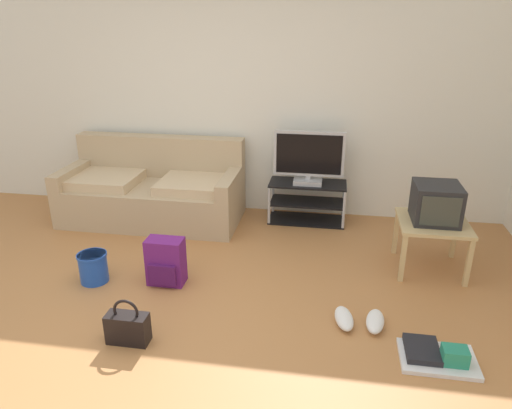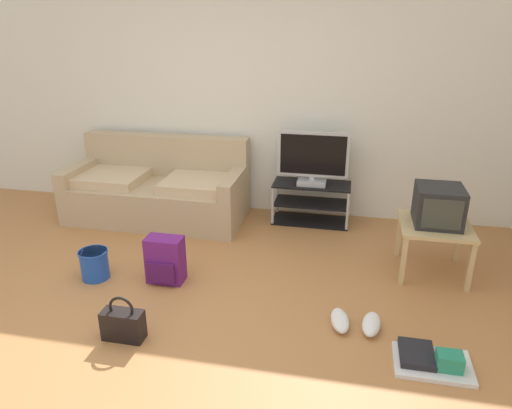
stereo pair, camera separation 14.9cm
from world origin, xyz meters
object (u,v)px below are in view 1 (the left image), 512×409
cleaning_bucket (93,267)px  backpack (166,262)px  sneakers_pair (359,320)px  handbag (128,327)px  couch (154,191)px  tv_stand (307,202)px  floor_tray (437,356)px  crt_tv (436,203)px  side_table (433,228)px  flat_tv (309,158)px

cleaning_bucket → backpack: bearing=7.2°
sneakers_pair → backpack: bearing=167.8°
handbag → sneakers_pair: handbag is taller
sneakers_pair → couch: bearing=142.6°
handbag → sneakers_pair: bearing=16.0°
tv_stand → floor_tray: size_ratio=1.69×
tv_stand → backpack: (-1.08, -1.52, -0.03)m
tv_stand → floor_tray: (1.00, -2.17, -0.18)m
couch → crt_tv: (2.83, -0.70, 0.31)m
crt_tv → side_table: bearing=-90.0°
crt_tv → backpack: crt_tv is taller
tv_stand → cleaning_bucket: bearing=-136.8°
backpack → sneakers_pair: (1.59, -0.34, -0.15)m
handbag → cleaning_bucket: size_ratio=1.31×
flat_tv → sneakers_pair: 2.03m
tv_stand → handbag: bearing=-114.9°
floor_tray → tv_stand: bearing=114.6°
flat_tv → cleaning_bucket: bearing=-137.2°
floor_tray → crt_tv: bearing=83.5°
flat_tv → sneakers_pair: size_ratio=1.90×
flat_tv → floor_tray: size_ratio=1.52×
couch → flat_tv: size_ratio=2.59×
couch → backpack: 1.47m
crt_tv → sneakers_pair: (-0.63, -0.98, -0.58)m
crt_tv → cleaning_bucket: bearing=-165.9°
couch → backpack: size_ratio=4.78×
tv_stand → floor_tray: bearing=-65.4°
couch → side_table: bearing=-14.1°
flat_tv → backpack: flat_tv is taller
flat_tv → crt_tv: size_ratio=1.86×
floor_tray → handbag: bearing=-176.1°
tv_stand → cleaning_bucket: 2.33m
cleaning_bucket → floor_tray: cleaning_bucket is taller
couch → sneakers_pair: couch is taller
tv_stand → cleaning_bucket: (-1.70, -1.60, -0.08)m
side_table → floor_tray: side_table is taller
backpack → cleaning_bucket: backpack is taller
backpack → sneakers_pair: size_ratio=1.03×
backpack → tv_stand: bearing=40.4°
crt_tv → cleaning_bucket: (-2.84, -0.71, -0.49)m
tv_stand → side_table: 1.46m
backpack → floor_tray: (2.08, -0.65, -0.16)m
couch → flat_tv: 1.74m
backpack → handbag: (0.01, -0.80, -0.08)m
cleaning_bucket → floor_tray: (2.69, -0.58, -0.10)m
tv_stand → cleaning_bucket: size_ratio=3.20×
floor_tray → couch: bearing=143.5°
couch → crt_tv: couch is taller
flat_tv → side_table: bearing=-37.6°
side_table → handbag: bearing=-147.4°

